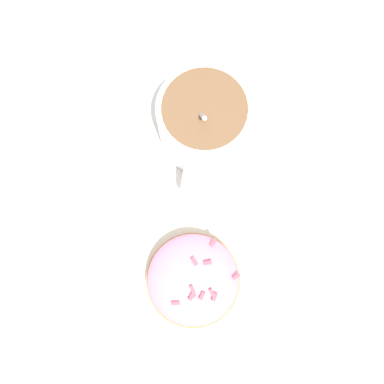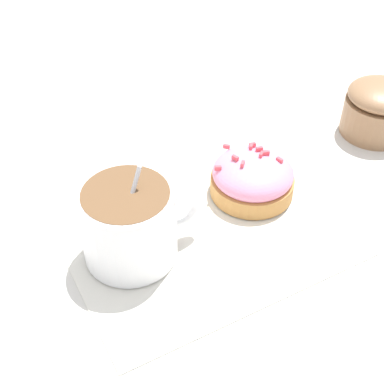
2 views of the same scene
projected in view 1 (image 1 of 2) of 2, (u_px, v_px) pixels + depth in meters
name	position (u px, v px, depth m)	size (l,w,h in m)	color
ground_plane	(196.00, 205.00, 0.53)	(3.00, 3.00, 0.00)	silver
paper_napkin	(196.00, 205.00, 0.53)	(0.29, 0.28, 0.00)	white
coffee_cup	(197.00, 122.00, 0.50)	(0.12, 0.09, 0.10)	white
frosted_pastry	(196.00, 280.00, 0.50)	(0.09, 0.09, 0.05)	#C18442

